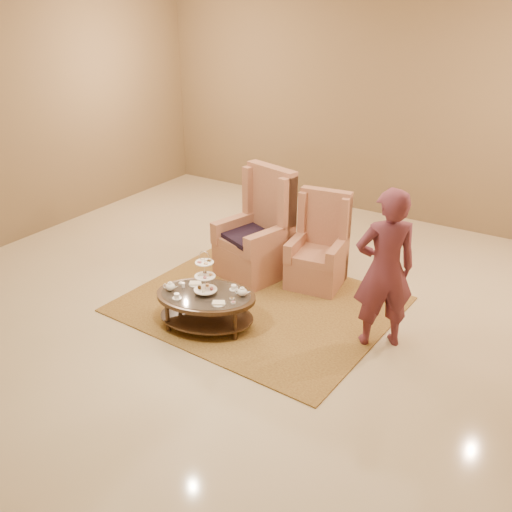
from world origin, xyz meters
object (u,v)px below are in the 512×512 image
Objects in this scene: tea_table at (206,300)px; armchair_left at (259,240)px; person at (385,270)px; armchair_right at (319,254)px.

tea_table is 0.91× the size of armchair_left.
person is (1.72, 0.72, 0.53)m from tea_table.
tea_table is at bearing -116.91° from armchair_right.
tea_table is 1.70m from armchair_right.
armchair_right is 1.53m from person.
tea_table is at bearing -66.59° from armchair_left.
tea_table is 1.44m from armchair_left.
armchair_right is at bearing 28.89° from armchair_left.
armchair_left is 1.19× the size of armchair_right.
armchair_left is 2.09m from person.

